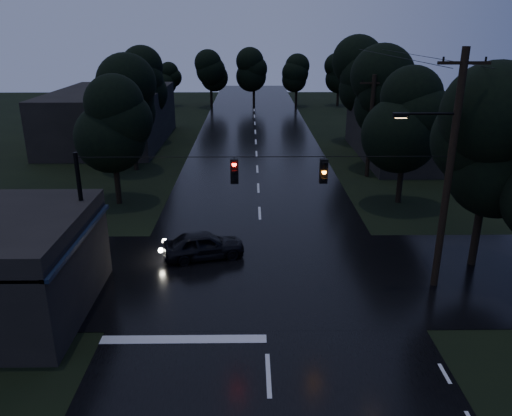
{
  "coord_description": "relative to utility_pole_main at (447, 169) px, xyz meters",
  "views": [
    {
      "loc": [
        -0.56,
        -8.36,
        10.67
      ],
      "look_at": [
        -0.31,
        13.05,
        2.88
      ],
      "focal_mm": 35.0,
      "sensor_mm": 36.0,
      "label": 1
    }
  ],
  "objects": [
    {
      "name": "tree_left_a",
      "position": [
        -16.41,
        11.0,
        -0.02
      ],
      "size": [
        3.92,
        3.92,
        8.26
      ],
      "color": "black",
      "rests_on": "ground"
    },
    {
      "name": "main_road",
      "position": [
        -7.41,
        19.0,
        -5.26
      ],
      "size": [
        12.0,
        120.0,
        0.02
      ],
      "primitive_type": "cube",
      "color": "black",
      "rests_on": "ground"
    },
    {
      "name": "tree_right_a",
      "position": [
        1.59,
        11.0,
        0.36
      ],
      "size": [
        4.2,
        4.2,
        8.85
      ],
      "color": "black",
      "rests_on": "ground"
    },
    {
      "name": "building_far_right",
      "position": [
        6.59,
        23.0,
        -3.06
      ],
      "size": [
        10.0,
        14.0,
        4.4
      ],
      "primitive_type": "cube",
      "color": "black",
      "rests_on": "ground"
    },
    {
      "name": "tree_corner_near",
      "position": [
        2.59,
        2.0,
        0.74
      ],
      "size": [
        4.48,
        4.48,
        9.44
      ],
      "color": "black",
      "rests_on": "ground"
    },
    {
      "name": "tree_left_c",
      "position": [
        -17.61,
        29.0,
        0.74
      ],
      "size": [
        4.48,
        4.48,
        9.44
      ],
      "color": "black",
      "rests_on": "ground"
    },
    {
      "name": "car",
      "position": [
        -10.26,
        2.88,
        -4.58
      ],
      "size": [
        4.23,
        2.54,
        1.35
      ],
      "primitive_type": "imported",
      "rotation": [
        0.0,
        0.0,
        1.83
      ],
      "color": "black",
      "rests_on": "ground"
    },
    {
      "name": "utility_pole_main",
      "position": [
        0.0,
        0.0,
        0.0
      ],
      "size": [
        3.5,
        0.3,
        10.0
      ],
      "color": "black",
      "rests_on": "ground"
    },
    {
      "name": "cross_street",
      "position": [
        -7.41,
        1.0,
        -5.26
      ],
      "size": [
        60.0,
        9.0,
        0.02
      ],
      "primitive_type": "cube",
      "color": "black",
      "rests_on": "ground"
    },
    {
      "name": "anchor_pole_left",
      "position": [
        -14.91,
        0.0,
        -2.26
      ],
      "size": [
        0.18,
        0.18,
        6.0
      ],
      "primitive_type": "cylinder",
      "color": "black",
      "rests_on": "ground"
    },
    {
      "name": "tree_left_b",
      "position": [
        -17.01,
        19.0,
        0.36
      ],
      "size": [
        4.2,
        4.2,
        8.85
      ],
      "color": "black",
      "rests_on": "ground"
    },
    {
      "name": "tree_right_c",
      "position": [
        2.79,
        29.0,
        1.11
      ],
      "size": [
        4.76,
        4.76,
        10.03
      ],
      "color": "black",
      "rests_on": "ground"
    },
    {
      "name": "utility_pole_far",
      "position": [
        0.89,
        17.0,
        -1.38
      ],
      "size": [
        2.0,
        0.3,
        7.5
      ],
      "color": "black",
      "rests_on": "ground"
    },
    {
      "name": "tree_right_b",
      "position": [
        2.19,
        19.0,
        0.74
      ],
      "size": [
        4.48,
        4.48,
        9.44
      ],
      "color": "black",
      "rests_on": "ground"
    },
    {
      "name": "span_signals",
      "position": [
        -6.85,
        -0.01,
        -0.01
      ],
      "size": [
        15.0,
        0.37,
        1.12
      ],
      "color": "black",
      "rests_on": "ground"
    },
    {
      "name": "building_far_left",
      "position": [
        -21.41,
        29.0,
        -2.76
      ],
      "size": [
        10.0,
        16.0,
        5.0
      ],
      "primitive_type": "cube",
      "color": "black",
      "rests_on": "ground"
    }
  ]
}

